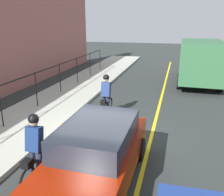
{
  "coord_description": "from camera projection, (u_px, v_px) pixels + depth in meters",
  "views": [
    {
      "loc": [
        -7.25,
        -2.3,
        3.9
      ],
      "look_at": [
        1.69,
        0.11,
        1.0
      ],
      "focal_mm": 39.31,
      "sensor_mm": 36.0,
      "label": 1
    }
  ],
  "objects": [
    {
      "name": "ground_plane",
      "position": [
        102.0,
        140.0,
        8.42
      ],
      "size": [
        80.0,
        80.0,
        0.0
      ],
      "primitive_type": "plane",
      "color": "#2A2E2D"
    },
    {
      "name": "lane_line_centre",
      "position": [
        149.0,
        146.0,
        8.02
      ],
      "size": [
        36.0,
        0.12,
        0.01
      ],
      "primitive_type": "cube",
      "color": "yellow",
      "rests_on": "ground"
    },
    {
      "name": "sidewalk",
      "position": [
        16.0,
        127.0,
        9.24
      ],
      "size": [
        40.0,
        3.2,
        0.15
      ],
      "primitive_type": "cube",
      "color": "#A3A799",
      "rests_on": "ground"
    },
    {
      "name": "iron_fence",
      "position": [
        19.0,
        87.0,
        9.87
      ],
      "size": [
        21.33,
        0.04,
        1.6
      ],
      "color": "black",
      "rests_on": "sidewalk"
    },
    {
      "name": "cyclist_lead",
      "position": [
        106.0,
        96.0,
        10.28
      ],
      "size": [
        1.71,
        0.36,
        1.83
      ],
      "rotation": [
        0.0,
        0.0,
        0.0
      ],
      "color": "black",
      "rests_on": "ground"
    },
    {
      "name": "cyclist_follow",
      "position": [
        36.0,
        149.0,
        5.99
      ],
      "size": [
        1.71,
        0.36,
        1.83
      ],
      "rotation": [
        0.0,
        0.0,
        0.0
      ],
      "color": "black",
      "rests_on": "ground"
    },
    {
      "name": "parked_sedan_rear",
      "position": [
        96.0,
        154.0,
        5.95
      ],
      "size": [
        4.42,
        1.95,
        1.58
      ],
      "rotation": [
        0.0,
        0.0,
        3.13
      ],
      "color": "maroon",
      "rests_on": "ground"
    },
    {
      "name": "box_truck_background",
      "position": [
        200.0,
        60.0,
        15.73
      ],
      "size": [
        6.76,
        2.65,
        2.78
      ],
      "rotation": [
        0.0,
        0.0,
        -0.02
      ],
      "color": "#2E5F3B",
      "rests_on": "ground"
    },
    {
      "name": "traffic_cone_near",
      "position": [
        62.0,
        129.0,
        8.74
      ],
      "size": [
        0.36,
        0.36,
        0.48
      ],
      "primitive_type": "cone",
      "color": "#E96206",
      "rests_on": "ground"
    }
  ]
}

